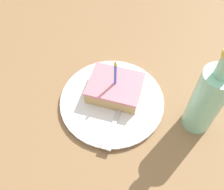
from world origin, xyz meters
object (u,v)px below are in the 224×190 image
(plate, at_px, (112,101))
(bottle, at_px, (208,99))
(cake_slice, at_px, (115,88))
(fork, at_px, (115,123))

(plate, height_order, bottle, bottle)
(cake_slice, relative_size, bottle, 0.52)
(plate, bearing_deg, bottle, -89.15)
(plate, distance_m, fork, 0.07)
(fork, distance_m, bottle, 0.22)
(cake_slice, distance_m, fork, 0.09)
(bottle, bearing_deg, fork, 109.55)
(fork, bearing_deg, bottle, -70.45)
(plate, xyz_separation_m, cake_slice, (0.02, -0.00, 0.03))
(plate, bearing_deg, cake_slice, -3.63)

